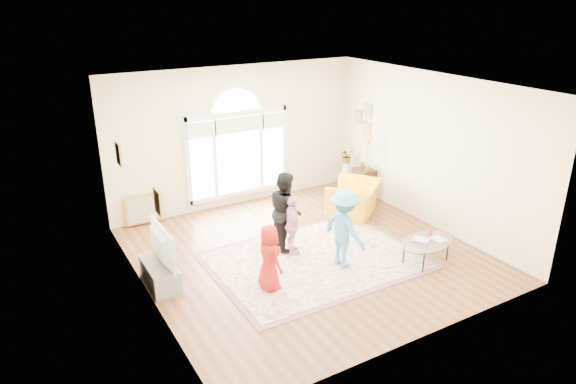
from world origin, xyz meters
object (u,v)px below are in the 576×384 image
television (157,246)px  armchair (354,199)px  coffee_table (427,242)px  tv_console (160,274)px  area_rug (315,260)px

television → armchair: television is taller
television → coffee_table: 4.79m
tv_console → coffee_table: 4.79m
television → tv_console: bearing=180.0°
tv_console → armchair: 4.72m
coffee_table → television: bearing=148.8°
coffee_table → armchair: bearing=75.1°
television → coffee_table: television is taller
coffee_table → armchair: armchair is taller
television → coffee_table: size_ratio=0.87×
tv_console → television: size_ratio=0.89×
area_rug → tv_console: tv_console is taller
tv_console → coffee_table: coffee_table is taller
tv_console → armchair: bearing=9.1°
television → armchair: (4.65, 0.75, -0.37)m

